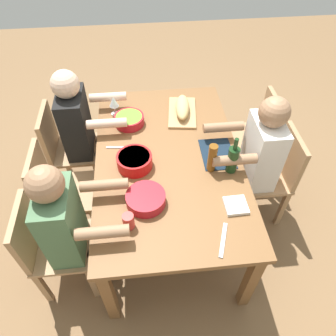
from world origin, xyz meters
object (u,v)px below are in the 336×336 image
object	(u,v)px
serving_bowl_salad	(129,119)
napkin_stack	(236,205)
wine_bottle	(233,159)
cup_far_left	(128,221)
chair_near_center	(273,172)
bread_loaf	(182,107)
diner_far_left	(70,224)
serving_bowl_fruit	(134,160)
chair_far_center	(58,189)
serving_bowl_pasta	(146,198)
chair_far_left	(49,244)
diner_near_center	(256,155)
diner_far_right	(82,126)
chair_far_right	(65,147)
cutting_board	(182,113)
dining_table	(168,165)
wine_glass	(114,102)
beer_bottle	(212,158)
chair_near_right	(256,133)

from	to	relation	value
serving_bowl_salad	napkin_stack	size ratio (longest dim) A/B	1.68
wine_bottle	cup_far_left	xyz separation A→B (m)	(-0.39, 0.71, -0.05)
chair_near_center	bread_loaf	bearing A→B (deg)	53.62
diner_far_left	napkin_stack	bearing A→B (deg)	-90.11
diner_far_left	serving_bowl_fruit	xyz separation A→B (m)	(0.41, -0.42, 0.10)
chair_far_center	serving_bowl_pasta	distance (m)	0.82
serving_bowl_pasta	bread_loaf	xyz separation A→B (m)	(0.88, -0.35, 0.02)
chair_far_left	diner_near_center	xyz separation A→B (m)	(0.47, -1.50, 0.21)
diner_far_right	bread_loaf	distance (m)	0.84
chair_far_right	chair_near_center	bearing A→B (deg)	-105.59
serving_bowl_pasta	cup_far_left	xyz separation A→B (m)	(-0.16, 0.11, 0.01)
chair_near_center	diner_far_right	bearing A→B (deg)	72.61
chair_far_left	bread_loaf	xyz separation A→B (m)	(0.97, -1.01, 0.32)
chair_far_center	serving_bowl_pasta	size ratio (longest dim) A/B	3.37
diner_far_right	bread_loaf	world-z (taller)	diner_far_right
cutting_board	bread_loaf	xyz separation A→B (m)	(0.00, 0.00, 0.06)
dining_table	wine_glass	distance (m)	0.70
diner_near_center	diner_far_right	bearing A→B (deg)	70.36
serving_bowl_fruit	cup_far_left	bearing A→B (deg)	174.09
chair_near_center	chair_far_center	bearing A→B (deg)	90.00
chair_far_left	serving_bowl_fruit	distance (m)	0.80
serving_bowl_pasta	cutting_board	size ratio (longest dim) A/B	0.63
chair_far_center	serving_bowl_fruit	distance (m)	0.68
serving_bowl_fruit	beer_bottle	distance (m)	0.53
diner_far_left	wine_bottle	bearing A→B (deg)	-74.06
dining_table	chair_far_center	xyz separation A→B (m)	(0.00, 0.84, -0.18)
serving_bowl_salad	chair_near_right	bearing A→B (deg)	-86.99
dining_table	chair_far_left	distance (m)	0.98
dining_table	chair_far_right	world-z (taller)	chair_far_right
chair_far_left	cutting_board	xyz separation A→B (m)	(0.97, -1.01, 0.27)
chair_near_right	cup_far_left	bearing A→B (deg)	131.93
dining_table	bread_loaf	size ratio (longest dim) A/B	5.35
chair_far_right	chair_far_left	size ratio (longest dim) A/B	1.00
chair_far_right	napkin_stack	world-z (taller)	chair_far_right
cup_far_left	chair_near_center	bearing A→B (deg)	-64.22
cutting_board	napkin_stack	size ratio (longest dim) A/B	2.86
wine_bottle	beer_bottle	size ratio (longest dim) A/B	1.32
bread_loaf	napkin_stack	distance (m)	0.99
diner_near_center	napkin_stack	world-z (taller)	diner_near_center
diner_far_right	cup_far_left	distance (m)	1.09
chair_far_right	cutting_board	distance (m)	1.05
diner_far_right	napkin_stack	world-z (taller)	diner_far_right
chair_near_right	wine_glass	xyz separation A→B (m)	(0.08, 1.22, 0.37)
chair_near_center	wine_bottle	world-z (taller)	wine_bottle
serving_bowl_fruit	wine_glass	xyz separation A→B (m)	(0.60, 0.14, 0.06)
chair_far_right	serving_bowl_pasta	distance (m)	1.12
cutting_board	bread_loaf	size ratio (longest dim) A/B	1.25
dining_table	chair_far_right	xyz separation A→B (m)	(0.47, 0.84, -0.18)
chair_far_right	diner_far_right	xyz separation A→B (m)	(0.00, -0.18, 0.21)
chair_near_right	diner_far_left	world-z (taller)	diner_far_left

